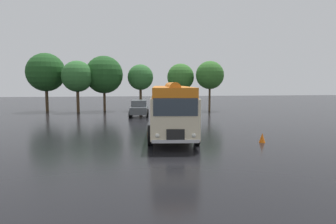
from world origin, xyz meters
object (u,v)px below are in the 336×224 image
car_near_left (139,108)px  car_mid_left (167,108)px  traffic_cone (262,138)px  vintage_bus (171,107)px

car_near_left → car_mid_left: 2.93m
car_mid_left → traffic_cone: car_mid_left is taller
car_mid_left → traffic_cone: (3.50, -14.80, -0.57)m
car_mid_left → traffic_cone: 15.22m
vintage_bus → traffic_cone: (4.86, -3.18, -1.62)m
vintage_bus → car_near_left: vintage_bus is taller
vintage_bus → traffic_cone: bearing=-33.2°
car_near_left → traffic_cone: size_ratio=7.89×
car_near_left → traffic_cone: (6.41, -15.09, -0.57)m
car_mid_left → vintage_bus: bearing=-96.6°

